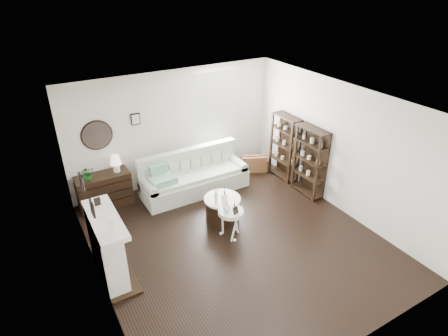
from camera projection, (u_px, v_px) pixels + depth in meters
room at (203, 113)px, 8.84m from camera, size 5.50×5.50×5.50m
fireplace at (108, 249)px, 6.15m from camera, size 0.50×1.40×1.84m
shelf_unit_far at (285, 147)px, 9.04m from camera, size 0.30×0.80×1.60m
shelf_unit_near at (310, 162)px, 8.36m from camera, size 0.30×0.80×1.60m
sofa at (193, 178)px, 8.69m from camera, size 2.47×0.85×0.96m
quilt at (162, 180)px, 8.12m from camera, size 0.58×0.49×0.14m
suitcase at (254, 164)px, 9.55m from camera, size 0.67×0.44×0.42m
dresser at (104, 190)px, 8.10m from camera, size 1.13×0.48×0.75m
table_lamp at (116, 164)px, 7.98m from camera, size 0.32×0.32×0.38m
potted_plant at (87, 173)px, 7.69m from camera, size 0.28×0.24×0.30m
drum_table at (222, 209)px, 7.68m from camera, size 0.75×0.75×0.52m
pedestal_table at (231, 213)px, 7.06m from camera, size 0.49×0.49×0.59m
eiffel_drum at (225, 192)px, 7.59m from camera, size 0.11×0.11×0.18m
bottle_drum at (216, 196)px, 7.34m from camera, size 0.07×0.07×0.31m
card_frame_drum at (225, 199)px, 7.35m from camera, size 0.15×0.08×0.19m
eiffel_ped at (234, 205)px, 7.07m from camera, size 0.10×0.10×0.16m
flask_ped at (227, 206)px, 6.96m from camera, size 0.13×0.13×0.25m
card_frame_ped at (236, 210)px, 6.91m from camera, size 0.12×0.07×0.15m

